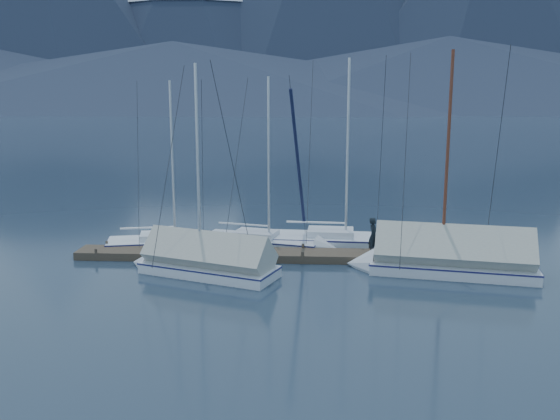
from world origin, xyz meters
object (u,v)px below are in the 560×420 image
(sailboat_covered_far, at_px, (198,263))
(sailboat_open_right, at_px, (356,242))
(sailboat_open_left, at_px, (185,243))
(person, at_px, (373,236))
(sailboat_covered_near, at_px, (438,261))
(sailboat_open_mid, at_px, (278,244))

(sailboat_covered_far, bearing_deg, sailboat_open_right, 35.91)
(sailboat_open_left, distance_m, sailboat_covered_far, 4.57)
(sailboat_open_left, distance_m, sailboat_open_right, 8.20)
(sailboat_covered_far, bearing_deg, person, 16.96)
(sailboat_covered_near, xyz_separation_m, person, (-2.48, 1.50, 0.64))
(sailboat_covered_far, height_order, person, sailboat_covered_far)
(sailboat_open_left, bearing_deg, sailboat_open_right, 3.87)
(sailboat_open_right, xyz_separation_m, sailboat_covered_far, (-6.72, -4.87, 0.28))
(person, bearing_deg, sailboat_open_mid, 84.79)
(sailboat_open_mid, height_order, sailboat_covered_near, sailboat_covered_near)
(sailboat_open_right, bearing_deg, sailboat_open_mid, -172.62)
(sailboat_open_right, distance_m, sailboat_covered_near, 5.14)
(sailboat_open_left, height_order, sailboat_open_mid, sailboat_open_mid)
(sailboat_covered_near, bearing_deg, sailboat_open_right, 125.77)
(sailboat_open_right, xyz_separation_m, sailboat_covered_near, (3.00, -4.16, 0.32))
(sailboat_open_mid, bearing_deg, sailboat_covered_near, -28.70)
(sailboat_covered_near, bearing_deg, sailboat_covered_far, -175.84)
(sailboat_covered_near, height_order, person, sailboat_covered_near)
(sailboat_open_left, height_order, sailboat_open_right, sailboat_open_right)
(sailboat_open_right, bearing_deg, sailboat_covered_far, -144.09)
(sailboat_covered_near, bearing_deg, sailboat_open_left, 162.12)
(sailboat_covered_far, bearing_deg, sailboat_open_left, 108.69)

